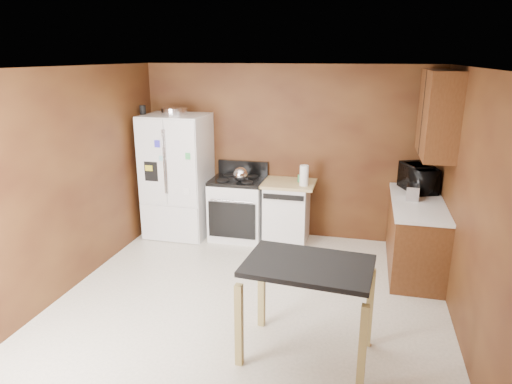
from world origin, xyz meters
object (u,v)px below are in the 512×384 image
at_px(green_canister, 301,178).
at_px(toaster, 413,192).
at_px(pen_cup, 143,110).
at_px(kettle, 241,174).
at_px(gas_range, 238,207).
at_px(paper_towel, 304,176).
at_px(microwave, 418,179).
at_px(refrigerator, 178,176).
at_px(roasting_pan, 174,111).
at_px(dishwasher, 287,211).
at_px(island, 308,279).

xyz_separation_m(green_canister, toaster, (1.47, -0.50, 0.05)).
height_order(pen_cup, kettle, pen_cup).
relative_size(pen_cup, gas_range, 0.12).
relative_size(paper_towel, gas_range, 0.26).
height_order(toaster, microwave, microwave).
xyz_separation_m(kettle, toaster, (2.29, -0.28, -0.01)).
relative_size(pen_cup, refrigerator, 0.07).
relative_size(green_canister, gas_range, 0.09).
bearing_deg(refrigerator, roasting_pan, 113.06).
bearing_deg(refrigerator, paper_towel, -0.96).
bearing_deg(kettle, gas_range, 120.51).
distance_m(microwave, dishwasher, 1.84).
bearing_deg(green_canister, toaster, -18.91).
distance_m(kettle, dishwasher, 0.86).
relative_size(kettle, island, 0.18).
bearing_deg(toaster, roasting_pan, 178.45).
bearing_deg(paper_towel, refrigerator, 179.04).
relative_size(roasting_pan, kettle, 1.82).
height_order(toaster, gas_range, gas_range).
xyz_separation_m(roasting_pan, green_canister, (1.83, 0.10, -0.91)).
bearing_deg(gas_range, paper_towel, -5.44).
relative_size(roasting_pan, pen_cup, 2.90).
height_order(microwave, refrigerator, refrigerator).
height_order(roasting_pan, pen_cup, pen_cup).
distance_m(paper_towel, microwave, 1.49).
xyz_separation_m(kettle, paper_towel, (0.89, 0.04, 0.03)).
relative_size(pen_cup, microwave, 0.23).
distance_m(paper_towel, green_canister, 0.21).
bearing_deg(roasting_pan, toaster, -6.91).
bearing_deg(refrigerator, toaster, -6.15).
xyz_separation_m(toaster, island, (-1.01, -2.14, -0.23)).
xyz_separation_m(roasting_pan, kettle, (1.01, -0.12, -0.84)).
bearing_deg(gas_range, refrigerator, -176.19).
height_order(pen_cup, refrigerator, pen_cup).
bearing_deg(toaster, gas_range, 175.45).
height_order(roasting_pan, green_canister, roasting_pan).
distance_m(roasting_pan, kettle, 1.32).
bearing_deg(toaster, green_canister, 166.44).
relative_size(paper_towel, microwave, 0.50).
bearing_deg(microwave, green_canister, 62.88).
bearing_deg(kettle, toaster, -7.07).
relative_size(toaster, dishwasher, 0.27).
relative_size(paper_towel, refrigerator, 0.16).
height_order(green_canister, island, green_canister).
height_order(refrigerator, gas_range, refrigerator).
height_order(kettle, refrigerator, refrigerator).
relative_size(roasting_pan, refrigerator, 0.21).
xyz_separation_m(roasting_pan, microwave, (3.39, 0.01, -0.79)).
distance_m(paper_towel, toaster, 1.43).
height_order(pen_cup, island, pen_cup).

